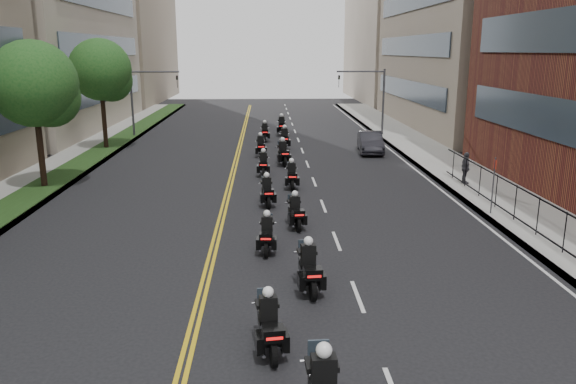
% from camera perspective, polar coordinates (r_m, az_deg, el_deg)
% --- Properties ---
extents(sidewalk_right, '(4.00, 90.00, 0.15)m').
position_cam_1_polar(sidewalk_right, '(33.21, 17.98, 1.26)').
color(sidewalk_right, gray).
rests_on(sidewalk_right, ground).
extents(sidewalk_left, '(4.00, 90.00, 0.15)m').
position_cam_1_polar(sidewalk_left, '(33.56, -24.15, 0.83)').
color(sidewalk_left, gray).
rests_on(sidewalk_left, ground).
extents(grass_strip, '(2.00, 90.00, 0.04)m').
position_cam_1_polar(grass_strip, '(33.25, -22.89, 1.01)').
color(grass_strip, '#1E3814').
rests_on(grass_strip, sidewalk_left).
extents(building_right_far, '(15.00, 28.00, 26.00)m').
position_cam_1_polar(building_right_far, '(86.15, 12.35, 17.83)').
color(building_right_far, '#A49684').
rests_on(building_right_far, ground).
extents(building_left_far, '(16.00, 28.00, 26.00)m').
position_cam_1_polar(building_left_far, '(86.52, -18.30, 17.44)').
color(building_left_far, gray).
rests_on(building_left_far, ground).
extents(traffic_signal_right, '(4.09, 0.20, 5.60)m').
position_cam_1_polar(traffic_signal_right, '(48.32, 8.56, 10.00)').
color(traffic_signal_right, '#3F3F44').
rests_on(traffic_signal_right, ground).
extents(traffic_signal_left, '(4.09, 0.20, 5.60)m').
position_cam_1_polar(traffic_signal_left, '(48.52, -14.50, 9.73)').
color(traffic_signal_left, '#3F3F44').
rests_on(traffic_signal_left, ground).
extents(motorcycle_2, '(0.66, 2.20, 1.63)m').
position_cam_1_polar(motorcycle_2, '(13.94, -1.92, -13.51)').
color(motorcycle_2, black).
rests_on(motorcycle_2, ground).
extents(motorcycle_3, '(0.62, 2.29, 1.69)m').
position_cam_1_polar(motorcycle_3, '(17.14, 2.14, -7.92)').
color(motorcycle_3, black).
rests_on(motorcycle_3, ground).
extents(motorcycle_4, '(0.50, 2.07, 1.53)m').
position_cam_1_polar(motorcycle_4, '(20.39, -2.15, -4.44)').
color(motorcycle_4, black).
rests_on(motorcycle_4, ground).
extents(motorcycle_5, '(0.63, 2.07, 1.53)m').
position_cam_1_polar(motorcycle_5, '(23.12, 0.76, -2.16)').
color(motorcycle_5, black).
rests_on(motorcycle_5, ground).
extents(motorcycle_6, '(0.59, 2.13, 1.57)m').
position_cam_1_polar(motorcycle_6, '(26.40, -2.14, -0.05)').
color(motorcycle_6, black).
rests_on(motorcycle_6, ground).
extents(motorcycle_7, '(0.49, 2.15, 1.59)m').
position_cam_1_polar(motorcycle_7, '(29.72, 0.38, 1.60)').
color(motorcycle_7, black).
rests_on(motorcycle_7, ground).
extents(motorcycle_8, '(0.50, 2.16, 1.59)m').
position_cam_1_polar(motorcycle_8, '(32.76, -2.50, 2.77)').
color(motorcycle_8, black).
rests_on(motorcycle_8, ground).
extents(motorcycle_9, '(0.70, 2.39, 1.76)m').
position_cam_1_polar(motorcycle_9, '(35.80, -0.52, 3.88)').
color(motorcycle_9, black).
rests_on(motorcycle_9, ground).
extents(motorcycle_10, '(0.55, 2.24, 1.65)m').
position_cam_1_polar(motorcycle_10, '(38.76, -2.80, 4.59)').
color(motorcycle_10, black).
rests_on(motorcycle_10, ground).
extents(motorcycle_11, '(0.55, 2.41, 1.78)m').
position_cam_1_polar(motorcycle_11, '(41.66, -0.35, 5.36)').
color(motorcycle_11, black).
rests_on(motorcycle_11, ground).
extents(motorcycle_12, '(0.52, 2.27, 1.67)m').
position_cam_1_polar(motorcycle_12, '(45.39, -2.37, 6.03)').
color(motorcycle_12, black).
rests_on(motorcycle_12, ground).
extents(motorcycle_13, '(0.58, 2.53, 1.87)m').
position_cam_1_polar(motorcycle_13, '(48.45, -0.65, 6.65)').
color(motorcycle_13, black).
rests_on(motorcycle_13, ground).
extents(parked_sedan, '(1.95, 4.63, 1.49)m').
position_cam_1_polar(parked_sedan, '(40.55, 8.37, 5.02)').
color(parked_sedan, black).
rests_on(parked_sedan, ground).
extents(pedestrian_c, '(0.42, 1.00, 1.71)m').
position_cam_1_polar(pedestrian_c, '(31.47, 17.60, 2.34)').
color(pedestrian_c, '#3F3E46').
rests_on(pedestrian_c, sidewalk_right).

